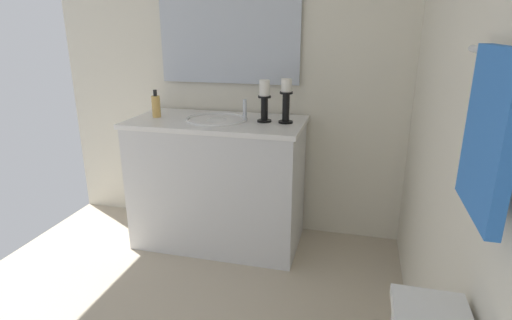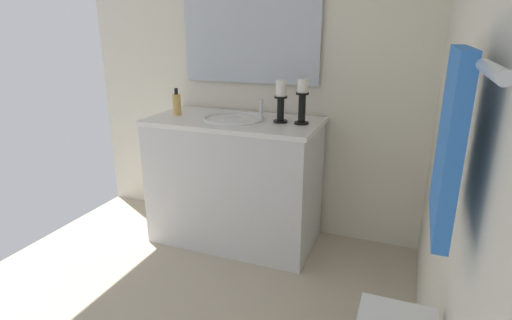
{
  "view_description": "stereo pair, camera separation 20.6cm",
  "coord_description": "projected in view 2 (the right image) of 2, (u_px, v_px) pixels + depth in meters",
  "views": [
    {
      "loc": [
        1.31,
        0.91,
        1.43
      ],
      "look_at": [
        -0.32,
        0.49,
        0.88
      ],
      "focal_mm": 28.65,
      "sensor_mm": 36.0,
      "label": 1
    },
    {
      "loc": [
        1.25,
        1.11,
        1.43
      ],
      "look_at": [
        -0.32,
        0.49,
        0.88
      ],
      "focal_mm": 28.65,
      "sensor_mm": 36.0,
      "label": 2
    }
  ],
  "objects": [
    {
      "name": "candle_holder_short",
      "position": [
        281.0,
        100.0,
        2.52
      ],
      "size": [
        0.09,
        0.09,
        0.26
      ],
      "color": "black",
      "rests_on": "vanity_cabinet"
    },
    {
      "name": "towel_bar",
      "position": [
        473.0,
        58.0,
        0.76
      ],
      "size": [
        0.68,
        0.02,
        0.02
      ],
      "primitive_type": "cylinder",
      "rotation": [
        0.0,
        1.57,
        0.0
      ],
      "color": "silver"
    },
    {
      "name": "wall_back",
      "position": [
        473.0,
        106.0,
        1.12
      ],
      "size": [
        2.89,
        0.04,
        2.45
      ],
      "primitive_type": "cube",
      "color": "silver",
      "rests_on": "ground"
    },
    {
      "name": "wall_left",
      "position": [
        249.0,
        58.0,
        2.83
      ],
      "size": [
        0.04,
        2.52,
        2.45
      ],
      "primitive_type": "cube",
      "color": "silver",
      "rests_on": "ground"
    },
    {
      "name": "candle_holder_tall",
      "position": [
        302.0,
        101.0,
        2.47
      ],
      "size": [
        0.09,
        0.09,
        0.27
      ],
      "color": "black",
      "rests_on": "vanity_cabinet"
    },
    {
      "name": "soap_bottle",
      "position": [
        177.0,
        104.0,
        2.76
      ],
      "size": [
        0.06,
        0.06,
        0.18
      ],
      "color": "#E5B259",
      "rests_on": "vanity_cabinet"
    },
    {
      "name": "towel_near_vanity",
      "position": [
        450.0,
        141.0,
        0.81
      ],
      "size": [
        0.28,
        0.03,
        0.36
      ],
      "primitive_type": "cube",
      "color": "blue",
      "rests_on": "towel_bar"
    },
    {
      "name": "sink_basin",
      "position": [
        234.0,
        125.0,
        2.66
      ],
      "size": [
        0.4,
        0.4,
        0.24
      ],
      "color": "white",
      "rests_on": "vanity_cabinet"
    },
    {
      "name": "vanity_cabinet",
      "position": [
        235.0,
        181.0,
        2.78
      ],
      "size": [
        0.58,
        1.13,
        0.86
      ],
      "color": "silver",
      "rests_on": "ground"
    },
    {
      "name": "mirror",
      "position": [
        250.0,
        15.0,
        2.7
      ],
      "size": [
        0.02,
        0.98,
        0.89
      ],
      "primitive_type": "cube",
      "color": "silver"
    }
  ]
}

